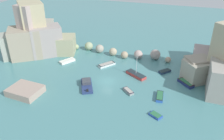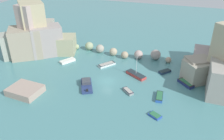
# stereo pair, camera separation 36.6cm
# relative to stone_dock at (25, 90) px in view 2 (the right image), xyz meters

# --- Properties ---
(cove_water) EXTENTS (160.00, 160.00, 0.00)m
(cove_water) POSITION_rel_stone_dock_xyz_m (14.05, 9.90, -0.73)
(cove_water) COLOR teal
(cove_water) RESTS_ON ground
(cliff_headland_left) EXTENTS (23.57, 17.91, 13.86)m
(cliff_headland_left) POSITION_rel_stone_dock_xyz_m (-10.20, 18.71, 3.76)
(cliff_headland_left) COLOR tan
(cliff_headland_left) RESTS_ON ground
(rock_breakwater) EXTENTS (35.99, 4.34, 2.67)m
(rock_breakwater) POSITION_rel_stone_dock_xyz_m (12.41, 23.96, 0.39)
(rock_breakwater) COLOR tan
(rock_breakwater) RESTS_ON ground
(stone_dock) EXTENTS (6.71, 5.55, 1.45)m
(stone_dock) POSITION_rel_stone_dock_xyz_m (0.00, 0.00, 0.00)
(stone_dock) COLOR tan
(stone_dock) RESTS_ON ground
(moored_boat_0) EXTENTS (2.75, 2.65, 0.57)m
(moored_boat_0) POSITION_rel_stone_dock_xyz_m (19.68, 7.14, -0.43)
(moored_boat_0) COLOR gray
(moored_boat_0) RESTS_ON cove_water
(moored_boat_1) EXTENTS (5.18, 4.04, 4.94)m
(moored_boat_1) POSITION_rel_stone_dock_xyz_m (19.64, 14.19, -0.35)
(moored_boat_1) COLOR #C43E3B
(moored_boat_1) RESTS_ON cove_water
(moored_boat_2) EXTENTS (3.39, 4.22, 0.60)m
(moored_boat_2) POSITION_rel_stone_dock_xyz_m (1.13, 15.64, -0.42)
(moored_boat_2) COLOR white
(moored_boat_2) RESTS_ON cove_water
(moored_boat_3) EXTENTS (1.59, 3.63, 0.62)m
(moored_boat_3) POSITION_rel_stone_dock_xyz_m (26.08, 7.23, -0.40)
(moored_boat_3) COLOR blue
(moored_boat_3) RESTS_ON cove_water
(moored_boat_4) EXTENTS (4.53, 5.94, 1.30)m
(moored_boat_4) POSITION_rel_stone_dock_xyz_m (10.68, 6.41, -0.25)
(moored_boat_4) COLOR navy
(moored_boat_4) RESTS_ON cove_water
(moored_boat_5) EXTENTS (1.68, 2.50, 0.45)m
(moored_boat_5) POSITION_rel_stone_dock_xyz_m (0.00, 0.94, -0.49)
(moored_boat_5) COLOR teal
(moored_boat_5) RESTS_ON cove_water
(moored_boat_6) EXTENTS (3.92, 4.47, 0.56)m
(moored_boat_6) POSITION_rel_stone_dock_xyz_m (11.43, 17.03, -0.43)
(moored_boat_6) COLOR silver
(moored_boat_6) RESTS_ON cove_water
(moored_boat_7) EXTENTS (3.74, 3.69, 0.72)m
(moored_boat_7) POSITION_rel_stone_dock_xyz_m (30.74, 13.98, -0.35)
(moored_boat_7) COLOR navy
(moored_boat_7) RESTS_ON cove_water
(moored_boat_8) EXTENTS (2.94, 3.10, 0.49)m
(moored_boat_8) POSITION_rel_stone_dock_xyz_m (25.72, 18.11, -0.48)
(moored_boat_8) COLOR navy
(moored_boat_8) RESTS_ON cove_water
(moored_boat_10) EXTENTS (2.60, 2.29, 0.44)m
(moored_boat_10) POSITION_rel_stone_dock_xyz_m (26.20, 1.35, -0.52)
(moored_boat_10) COLOR #2B4DAE
(moored_boat_10) RESTS_ON cove_water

